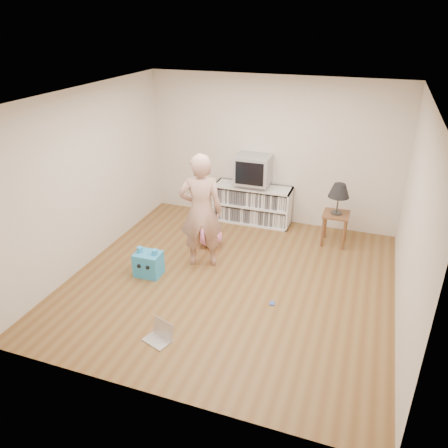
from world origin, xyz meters
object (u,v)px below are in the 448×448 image
plush_blue (148,264)px  plush_pink (210,236)px  table_lamp (339,191)px  person (201,211)px  laptop (160,335)px  crt_tv (253,169)px  dvd_deck (253,184)px  media_unit (253,204)px  side_table (335,221)px

plush_blue → plush_pink: plush_blue is taller
table_lamp → person: (-1.83, -1.33, -0.06)m
person → laptop: (0.18, -1.78, -0.82)m
crt_tv → dvd_deck: bearing=90.0°
person → plush_pink: 0.93m
person → laptop: bearing=75.7°
plush_blue → plush_pink: size_ratio=1.08×
plush_blue → plush_pink: bearing=63.9°
dvd_deck → crt_tv: size_ratio=0.75×
media_unit → laptop: bearing=-92.0°
laptop → crt_tv: bearing=107.1°
plush_blue → crt_tv: bearing=66.3°
crt_tv → laptop: size_ratio=1.58×
plush_blue → person: bearing=40.7°
media_unit → plush_blue: bearing=-112.2°
crt_tv → laptop: bearing=-92.0°
person → plush_blue: size_ratio=4.02×
crt_tv → plush_pink: crt_tv is taller
media_unit → crt_tv: 0.67m
crt_tv → table_lamp: size_ratio=1.17×
plush_blue → media_unit: bearing=66.5°
table_lamp → plush_blue: table_lamp is taller
plush_pink → plush_blue: bearing=-114.8°
table_lamp → crt_tv: bearing=166.5°
person → table_lamp: bearing=-164.1°
laptop → plush_blue: plush_blue is taller
crt_tv → plush_blue: bearing=-112.3°
dvd_deck → side_table: (1.52, -0.37, -0.32)m
media_unit → table_lamp: 1.68m
laptop → plush_blue: 1.47m
table_lamp → person: bearing=-143.9°
table_lamp → plush_pink: (-1.92, -0.75, -0.77)m
media_unit → plush_pink: media_unit is taller
person → plush_blue: (-0.62, -0.56, -0.69)m
dvd_deck → person: 1.74m
media_unit → plush_pink: (-0.40, -1.13, -0.18)m
media_unit → crt_tv: bearing=-90.0°
laptop → plush_pink: bearing=115.7°
side_table → plush_pink: bearing=-158.8°
crt_tv → side_table: (1.52, -0.37, -0.60)m
dvd_deck → plush_pink: bearing=-109.7°
dvd_deck → side_table: 1.60m
table_lamp → plush_pink: table_lamp is taller
dvd_deck → crt_tv: 0.29m
dvd_deck → laptop: size_ratio=1.19×
table_lamp → laptop: 3.63m
plush_pink → laptop: bearing=-83.4°
table_lamp → person: person is taller
table_lamp → person: size_ratio=0.29×
side_table → table_lamp: size_ratio=1.07×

